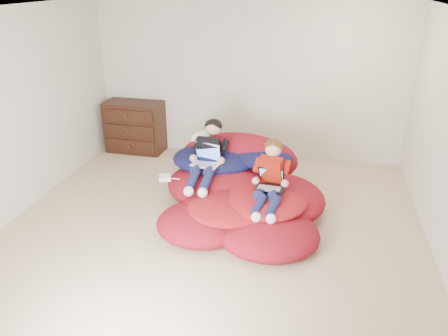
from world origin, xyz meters
TOP-DOWN VIEW (x-y plane):
  - room_shell at (0.00, 0.00)m, footprint 5.10×5.10m
  - dresser at (-1.90, 2.24)m, footprint 0.97×0.55m
  - beanbag_pile at (0.23, 0.60)m, footprint 2.13×2.37m
  - cream_pillow at (-0.42, 1.37)m, footprint 0.44×0.28m
  - older_boy at (-0.23, 0.77)m, footprint 0.33×1.12m
  - younger_boy at (0.65, 0.33)m, footprint 0.36×0.93m
  - laptop_white at (-0.23, 0.68)m, footprint 0.39×0.35m
  - laptop_black at (0.65, 0.31)m, footprint 0.33×0.34m
  - power_adapter at (-0.72, 0.43)m, footprint 0.19×0.19m

SIDE VIEW (x-z plane):
  - room_shell at x=0.00m, z-range -1.17..1.60m
  - beanbag_pile at x=0.23m, z-range -0.15..0.68m
  - power_adapter at x=-0.72m, z-range 0.39..0.45m
  - dresser at x=-1.90m, z-range 0.00..0.87m
  - laptop_black at x=0.65m, z-range 0.45..0.66m
  - cream_pillow at x=-0.42m, z-range 0.48..0.76m
  - laptop_white at x=-0.23m, z-range 0.50..0.76m
  - younger_boy at x=0.65m, z-range 0.28..0.99m
  - older_boy at x=-0.23m, z-range 0.33..1.02m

